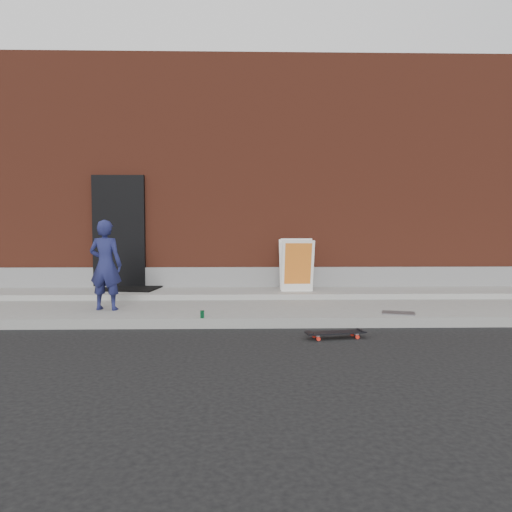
{
  "coord_description": "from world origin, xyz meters",
  "views": [
    {
      "loc": [
        -0.05,
        -7.26,
        1.54
      ],
      "look_at": [
        0.14,
        0.8,
        1.02
      ],
      "focal_mm": 35.0,
      "sensor_mm": 36.0,
      "label": 1
    }
  ],
  "objects_px": {
    "soda_can": "(202,314)",
    "skateboard": "(336,333)",
    "child": "(106,265)",
    "pizza_sign": "(296,265)"
  },
  "relations": [
    {
      "from": "pizza_sign",
      "to": "skateboard",
      "type": "bearing_deg",
      "value": -85.64
    },
    {
      "from": "child",
      "to": "skateboard",
      "type": "height_order",
      "value": "child"
    },
    {
      "from": "child",
      "to": "skateboard",
      "type": "xyz_separation_m",
      "value": [
        3.47,
        -1.46,
        -0.81
      ]
    },
    {
      "from": "child",
      "to": "soda_can",
      "type": "bearing_deg",
      "value": 163.26
    },
    {
      "from": "pizza_sign",
      "to": "soda_can",
      "type": "distance_m",
      "value": 2.82
    },
    {
      "from": "skateboard",
      "to": "pizza_sign",
      "type": "bearing_deg",
      "value": 94.36
    },
    {
      "from": "child",
      "to": "skateboard",
      "type": "relative_size",
      "value": 1.79
    },
    {
      "from": "skateboard",
      "to": "soda_can",
      "type": "relative_size",
      "value": 7.18
    },
    {
      "from": "child",
      "to": "soda_can",
      "type": "xyz_separation_m",
      "value": [
        1.61,
        -0.75,
        -0.67
      ]
    },
    {
      "from": "soda_can",
      "to": "skateboard",
      "type": "bearing_deg",
      "value": -20.91
    }
  ]
}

